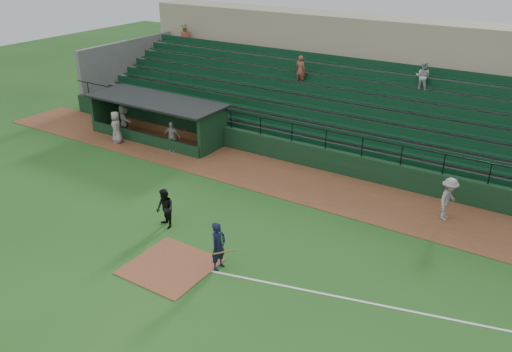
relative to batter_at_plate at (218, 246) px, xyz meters
The scene contains 12 objects.
ground 1.86m from the batter_at_plate, behind, with size 90.00×90.00×0.00m, color #21531A.
warning_track 8.29m from the batter_at_plate, 101.16° to the left, with size 40.00×4.00×0.03m, color brown.
home_plate_dirt 2.07m from the batter_at_plate, 150.16° to the right, with size 3.00×3.00×0.03m, color brown.
foul_line 6.60m from the batter_at_plate, 11.34° to the left, with size 18.00×0.09×0.01m, color white.
stadium_structure 16.67m from the batter_at_plate, 95.52° to the left, with size 38.00×13.08×6.40m.
dugout 14.90m from the batter_at_plate, 139.63° to the left, with size 8.90×3.20×2.42m.
batter_at_plate is the anchor object (origin of this frame).
umpire 3.89m from the batter_at_plate, 161.57° to the left, with size 0.85×0.66×1.75m, color black.
runner 10.33m from the batter_at_plate, 53.07° to the left, with size 1.26×0.72×1.94m, color gray.
dugout_player_a 12.06m from the batter_at_plate, 138.94° to the left, with size 1.04×0.43×1.77m, color gray.
dugout_player_b 14.67m from the batter_at_plate, 150.59° to the left, with size 0.94×0.61×1.92m, color gray.
dugout_player_c 15.85m from the batter_at_plate, 147.74° to the left, with size 1.80×0.57×1.94m, color #A19D97.
Camera 1 is at (11.34, -12.88, 11.23)m, focal length 36.13 mm.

